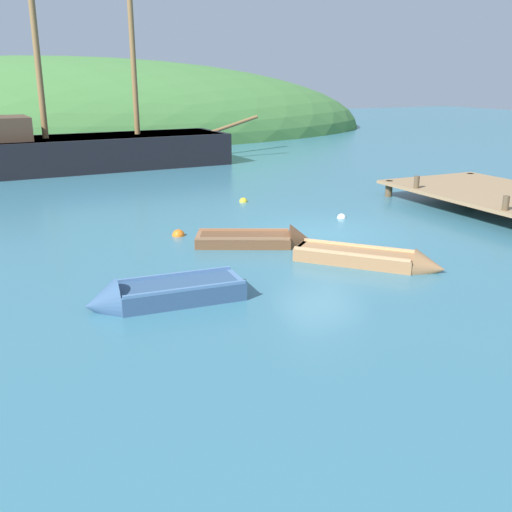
{
  "coord_description": "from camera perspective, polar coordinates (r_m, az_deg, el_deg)",
  "views": [
    {
      "loc": [
        -9.18,
        -14.8,
        4.58
      ],
      "look_at": [
        -3.04,
        -1.77,
        0.16
      ],
      "focal_mm": 41.16,
      "sensor_mm": 36.0,
      "label": 1
    }
  ],
  "objects": [
    {
      "name": "ground_plane",
      "position": [
        18.0,
        6.35,
        2.22
      ],
      "size": [
        120.0,
        120.0,
        0.0
      ],
      "primitive_type": "plane",
      "color": "teal"
    },
    {
      "name": "dock",
      "position": [
        22.69,
        22.95,
        5.43
      ],
      "size": [
        4.95,
        8.27,
        1.68
      ],
      "color": "#937551",
      "rests_on": "ground"
    },
    {
      "name": "buoy_white",
      "position": [
        20.05,
        8.31,
        3.67
      ],
      "size": [
        0.3,
        0.3,
        0.3
      ],
      "primitive_type": "sphere",
      "color": "white",
      "rests_on": "ground"
    },
    {
      "name": "rowboat_portside",
      "position": [
        15.11,
        11.5,
        -0.51
      ],
      "size": [
        3.18,
        3.38,
        0.88
      ],
      "rotation": [
        0.0,
        0.0,
        5.45
      ],
      "color": "#9E7047",
      "rests_on": "ground"
    },
    {
      "name": "rowboat_center",
      "position": [
        16.63,
        0.78,
        1.38
      ],
      "size": [
        3.44,
        2.39,
        1.03
      ],
      "rotation": [
        0.0,
        0.0,
        5.83
      ],
      "color": "brown",
      "rests_on": "ground"
    },
    {
      "name": "sailing_ship",
      "position": [
        31.81,
        -16.06,
        9.2
      ],
      "size": [
        16.89,
        4.79,
        11.06
      ],
      "rotation": [
        0.0,
        0.0,
        0.04
      ],
      "color": "black",
      "rests_on": "ground"
    },
    {
      "name": "rowboat_far",
      "position": [
        12.54,
        -9.56,
        -3.94
      ],
      "size": [
        3.36,
        1.28,
        1.04
      ],
      "rotation": [
        0.0,
        0.0,
        3.08
      ],
      "color": "#335175",
      "rests_on": "ground"
    },
    {
      "name": "shore_hill",
      "position": [
        50.95,
        -18.71,
        11.03
      ],
      "size": [
        55.21,
        26.42,
        12.24
      ],
      "primitive_type": "ellipsoid",
      "color": "#477F3D",
      "rests_on": "ground"
    },
    {
      "name": "buoy_yellow",
      "position": [
        22.47,
        -1.23,
        5.3
      ],
      "size": [
        0.31,
        0.31,
        0.31
      ],
      "primitive_type": "sphere",
      "color": "yellow",
      "rests_on": "ground"
    },
    {
      "name": "buoy_orange",
      "position": [
        17.77,
        -7.54,
        1.98
      ],
      "size": [
        0.38,
        0.38,
        0.38
      ],
      "primitive_type": "sphere",
      "color": "orange",
      "rests_on": "ground"
    }
  ]
}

